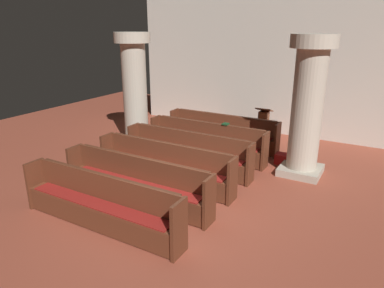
% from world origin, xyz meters
% --- Properties ---
extents(ground_plane, '(19.20, 19.20, 0.00)m').
position_xyz_m(ground_plane, '(0.00, 0.00, 0.00)').
color(ground_plane, '#9E4733').
extents(back_wall, '(10.00, 0.16, 4.50)m').
position_xyz_m(back_wall, '(0.00, 6.08, 2.25)').
color(back_wall, silver).
rests_on(back_wall, ground).
extents(pew_row_0, '(3.40, 0.47, 0.95)m').
position_xyz_m(pew_row_0, '(-0.78, 3.83, 0.50)').
color(pew_row_0, brown).
rests_on(pew_row_0, ground).
extents(pew_row_1, '(3.40, 0.46, 0.95)m').
position_xyz_m(pew_row_1, '(-0.78, 2.80, 0.50)').
color(pew_row_1, brown).
rests_on(pew_row_1, ground).
extents(pew_row_2, '(3.40, 0.47, 0.95)m').
position_xyz_m(pew_row_2, '(-0.78, 1.78, 0.50)').
color(pew_row_2, brown).
rests_on(pew_row_2, ground).
extents(pew_row_3, '(3.40, 0.46, 0.95)m').
position_xyz_m(pew_row_3, '(-0.78, 0.75, 0.50)').
color(pew_row_3, brown).
rests_on(pew_row_3, ground).
extents(pew_row_4, '(3.40, 0.46, 0.95)m').
position_xyz_m(pew_row_4, '(-0.78, -0.27, 0.50)').
color(pew_row_4, brown).
rests_on(pew_row_4, ground).
extents(pew_row_5, '(3.40, 0.47, 0.95)m').
position_xyz_m(pew_row_5, '(-0.78, -1.30, 0.50)').
color(pew_row_5, brown).
rests_on(pew_row_5, ground).
extents(pillar_aisle_side, '(1.04, 1.04, 3.30)m').
position_xyz_m(pillar_aisle_side, '(1.77, 2.94, 1.72)').
color(pillar_aisle_side, '#B6AD9A').
rests_on(pillar_aisle_side, ground).
extents(pillar_far_side, '(1.04, 1.04, 3.30)m').
position_xyz_m(pillar_far_side, '(-3.28, 2.91, 1.72)').
color(pillar_far_side, '#B6AD9A').
rests_on(pillar_far_side, ground).
extents(lectern, '(0.48, 0.45, 1.08)m').
position_xyz_m(lectern, '(0.09, 4.96, 0.45)').
color(lectern, brown).
rests_on(lectern, ground).
extents(hymn_book, '(0.16, 0.18, 0.03)m').
position_xyz_m(hymn_book, '(-0.31, 2.99, 0.97)').
color(hymn_book, '#194723').
rests_on(hymn_book, pew_row_1).
extents(kneeler_box_red, '(0.40, 0.31, 0.27)m').
position_xyz_m(kneeler_box_red, '(1.21, 3.36, 0.13)').
color(kneeler_box_red, maroon).
rests_on(kneeler_box_red, ground).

